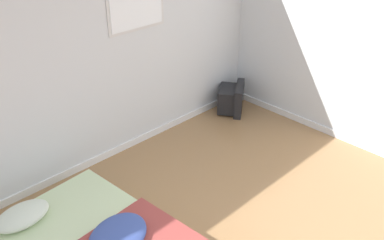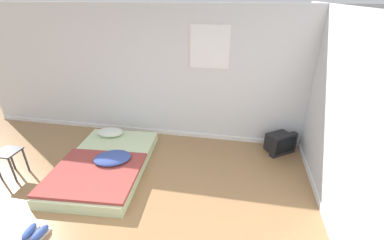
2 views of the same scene
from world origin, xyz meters
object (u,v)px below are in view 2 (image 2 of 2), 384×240
(mattress_bed, at_px, (105,163))
(crt_tv, at_px, (280,143))
(side_stool, at_px, (9,157))
(sneaker_pair, at_px, (35,233))

(mattress_bed, relative_size, crt_tv, 3.68)
(crt_tv, height_order, side_stool, side_stool)
(crt_tv, bearing_deg, side_stool, -160.65)
(mattress_bed, xyz_separation_m, side_stool, (-1.41, -0.42, 0.25))
(mattress_bed, distance_m, sneaker_pair, 1.44)
(mattress_bed, bearing_deg, crt_tv, 20.51)
(mattress_bed, xyz_separation_m, sneaker_pair, (-0.22, -1.42, -0.07))
(crt_tv, distance_m, side_stool, 4.68)
(mattress_bed, distance_m, side_stool, 1.49)
(mattress_bed, height_order, crt_tv, crt_tv)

